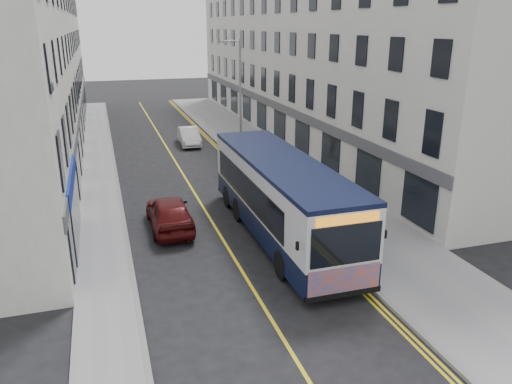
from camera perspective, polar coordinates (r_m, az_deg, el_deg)
ground at (r=20.22m, az=-2.57°, el=-7.47°), size 140.00×140.00×0.00m
pavement_east at (r=32.71m, az=2.60°, el=2.96°), size 4.50×64.00×0.12m
pavement_west at (r=30.87m, az=-17.44°, el=1.14°), size 2.00×64.00×0.12m
kerb_east at (r=32.03m, az=-1.19°, el=2.64°), size 0.18×64.00×0.13m
kerb_west at (r=30.87m, az=-15.60°, el=1.33°), size 0.18×64.00×0.13m
road_centre_line at (r=31.22m, az=-8.26°, el=1.90°), size 0.12×64.00×0.01m
road_dbl_yellow_inner at (r=31.93m, az=-1.96°, el=2.47°), size 0.10×64.00×0.01m
road_dbl_yellow_outer at (r=31.98m, az=-1.62°, el=2.50°), size 0.10×64.00×0.01m
terrace_east at (r=41.85m, az=5.41°, el=15.29°), size 6.00×46.00×13.00m
terrace_west at (r=38.91m, az=-24.61°, el=13.50°), size 6.00×46.00×13.00m
streetlamp at (r=33.07m, az=-1.94°, el=10.80°), size 1.32×0.18×8.00m
city_bus at (r=21.42m, az=2.87°, el=-0.38°), size 2.81×12.07×3.51m
bicycle at (r=25.20m, az=9.88°, el=-0.76°), size 2.02×0.80×1.04m
pedestrian_near at (r=33.35m, az=2.16°, el=4.95°), size 0.76×0.64×1.77m
pedestrian_far at (r=32.13m, az=2.25°, el=4.35°), size 1.02×0.93×1.69m
car_white at (r=39.07m, az=-7.66°, el=6.33°), size 1.58×4.10×1.33m
car_maroon at (r=22.98m, az=-9.86°, el=-2.34°), size 1.84×4.55×1.55m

